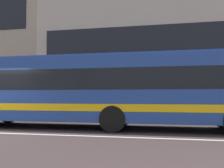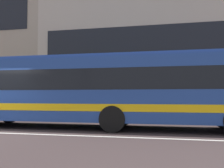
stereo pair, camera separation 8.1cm
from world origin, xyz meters
name	(u,v)px [view 2 (the right image)]	position (x,y,z in m)	size (l,w,h in m)	color
hedge_row_far	(60,111)	(0.41, 5.71, 0.50)	(13.30, 1.10, 1.00)	#366327
apartment_block_right	(177,59)	(7.46, 14.01, 4.58)	(20.70, 9.95, 9.16)	#BAACA0
transit_bus	(101,89)	(3.83, 2.21, 1.68)	(12.31, 2.66, 3.03)	navy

